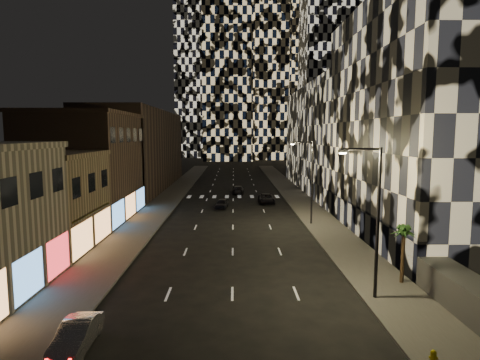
{
  "coord_description": "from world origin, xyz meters",
  "views": [
    {
      "loc": [
        0.1,
        -13.04,
        9.92
      ],
      "look_at": [
        0.64,
        21.02,
        6.0
      ],
      "focal_mm": 30.0,
      "sensor_mm": 36.0,
      "label": 1
    }
  ],
  "objects_px": {
    "fire_hydrant": "(433,358)",
    "streetlight_far": "(310,176)",
    "streetlight_near": "(374,212)",
    "car_silver_parked": "(76,335)",
    "palm_tree": "(404,235)",
    "car_dark_rightlane": "(266,199)",
    "car_dark_oncoming": "(238,190)",
    "car_dark_midlane": "(222,204)"
  },
  "relations": [
    {
      "from": "car_dark_oncoming",
      "to": "fire_hydrant",
      "type": "distance_m",
      "value": 51.05
    },
    {
      "from": "car_silver_parked",
      "to": "fire_hydrant",
      "type": "xyz_separation_m",
      "value": [
        15.72,
        -1.89,
        -0.16
      ]
    },
    {
      "from": "streetlight_near",
      "to": "car_silver_parked",
      "type": "relative_size",
      "value": 2.29
    },
    {
      "from": "car_silver_parked",
      "to": "car_dark_midlane",
      "type": "distance_m",
      "value": 35.85
    },
    {
      "from": "car_dark_midlane",
      "to": "car_dark_oncoming",
      "type": "distance_m",
      "value": 13.4
    },
    {
      "from": "car_dark_rightlane",
      "to": "palm_tree",
      "type": "relative_size",
      "value": 1.22
    },
    {
      "from": "streetlight_near",
      "to": "car_dark_oncoming",
      "type": "bearing_deg",
      "value": 99.84
    },
    {
      "from": "fire_hydrant",
      "to": "streetlight_far",
      "type": "bearing_deg",
      "value": 90.35
    },
    {
      "from": "fire_hydrant",
      "to": "car_silver_parked",
      "type": "bearing_deg",
      "value": 173.15
    },
    {
      "from": "car_dark_oncoming",
      "to": "car_dark_rightlane",
      "type": "height_order",
      "value": "car_dark_oncoming"
    },
    {
      "from": "car_silver_parked",
      "to": "fire_hydrant",
      "type": "bearing_deg",
      "value": -7.57
    },
    {
      "from": "palm_tree",
      "to": "car_dark_rightlane",
      "type": "bearing_deg",
      "value": 101.51
    },
    {
      "from": "streetlight_far",
      "to": "palm_tree",
      "type": "relative_size",
      "value": 2.32
    },
    {
      "from": "car_silver_parked",
      "to": "fire_hydrant",
      "type": "height_order",
      "value": "car_silver_parked"
    },
    {
      "from": "car_silver_parked",
      "to": "streetlight_near",
      "type": "bearing_deg",
      "value": 18.21
    },
    {
      "from": "streetlight_near",
      "to": "car_dark_oncoming",
      "type": "relative_size",
      "value": 1.96
    },
    {
      "from": "car_dark_midlane",
      "to": "car_dark_oncoming",
      "type": "xyz_separation_m",
      "value": [
        2.37,
        13.19,
        0.04
      ]
    },
    {
      "from": "car_dark_rightlane",
      "to": "palm_tree",
      "type": "bearing_deg",
      "value": -78.97
    },
    {
      "from": "streetlight_near",
      "to": "palm_tree",
      "type": "bearing_deg",
      "value": 39.81
    },
    {
      "from": "car_dark_rightlane",
      "to": "fire_hydrant",
      "type": "xyz_separation_m",
      "value": [
        3.72,
        -41.12,
        -0.17
      ]
    },
    {
      "from": "streetlight_far",
      "to": "car_silver_parked",
      "type": "height_order",
      "value": "streetlight_far"
    },
    {
      "from": "streetlight_near",
      "to": "fire_hydrant",
      "type": "relative_size",
      "value": 12.58
    },
    {
      "from": "car_dark_midlane",
      "to": "car_silver_parked",
      "type": "bearing_deg",
      "value": -92.23
    },
    {
      "from": "streetlight_near",
      "to": "fire_hydrant",
      "type": "bearing_deg",
      "value": -88.66
    },
    {
      "from": "car_dark_oncoming",
      "to": "palm_tree",
      "type": "height_order",
      "value": "palm_tree"
    },
    {
      "from": "fire_hydrant",
      "to": "streetlight_near",
      "type": "bearing_deg",
      "value": 91.34
    },
    {
      "from": "car_silver_parked",
      "to": "car_dark_rightlane",
      "type": "bearing_deg",
      "value": 72.27
    },
    {
      "from": "streetlight_far",
      "to": "car_dark_midlane",
      "type": "height_order",
      "value": "streetlight_far"
    },
    {
      "from": "car_dark_rightlane",
      "to": "fire_hydrant",
      "type": "relative_size",
      "value": 6.59
    },
    {
      "from": "streetlight_far",
      "to": "car_dark_oncoming",
      "type": "bearing_deg",
      "value": 107.89
    },
    {
      "from": "palm_tree",
      "to": "car_silver_parked",
      "type": "bearing_deg",
      "value": -157.26
    },
    {
      "from": "car_dark_midlane",
      "to": "palm_tree",
      "type": "height_order",
      "value": "palm_tree"
    },
    {
      "from": "car_silver_parked",
      "to": "palm_tree",
      "type": "relative_size",
      "value": 1.02
    },
    {
      "from": "streetlight_near",
      "to": "car_dark_oncoming",
      "type": "distance_m",
      "value": 44.15
    },
    {
      "from": "car_dark_midlane",
      "to": "fire_hydrant",
      "type": "relative_size",
      "value": 5.11
    },
    {
      "from": "car_silver_parked",
      "to": "car_dark_oncoming",
      "type": "distance_m",
      "value": 49.25
    },
    {
      "from": "streetlight_far",
      "to": "car_dark_midlane",
      "type": "distance_m",
      "value": 14.87
    },
    {
      "from": "streetlight_far",
      "to": "streetlight_near",
      "type": "bearing_deg",
      "value": -90.0
    },
    {
      "from": "palm_tree",
      "to": "streetlight_far",
      "type": "bearing_deg",
      "value": 99.23
    },
    {
      "from": "fire_hydrant",
      "to": "palm_tree",
      "type": "distance_m",
      "value": 10.38
    },
    {
      "from": "car_dark_rightlane",
      "to": "car_dark_oncoming",
      "type": "bearing_deg",
      "value": 112.42
    },
    {
      "from": "streetlight_near",
      "to": "car_dark_oncoming",
      "type": "height_order",
      "value": "streetlight_near"
    }
  ]
}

